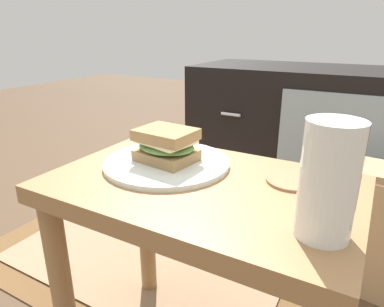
{
  "coord_description": "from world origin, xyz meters",
  "views": [
    {
      "loc": [
        0.27,
        -0.51,
        0.72
      ],
      "look_at": [
        -0.02,
        0.0,
        0.51
      ],
      "focal_mm": 32.06,
      "sensor_mm": 36.0,
      "label": 1
    }
  ],
  "objects_px": {
    "tv_cabinet": "(308,137)",
    "plate": "(167,163)",
    "beer_glass": "(328,183)",
    "paper_bag": "(382,232)",
    "sandwich_front": "(166,145)",
    "coaster": "(291,181)"
  },
  "relations": [
    {
      "from": "beer_glass",
      "to": "coaster",
      "type": "bearing_deg",
      "value": 116.91
    },
    {
      "from": "coaster",
      "to": "paper_bag",
      "type": "relative_size",
      "value": 0.25
    },
    {
      "from": "plate",
      "to": "paper_bag",
      "type": "distance_m",
      "value": 0.68
    },
    {
      "from": "tv_cabinet",
      "to": "coaster",
      "type": "height_order",
      "value": "tv_cabinet"
    },
    {
      "from": "sandwich_front",
      "to": "paper_bag",
      "type": "height_order",
      "value": "sandwich_front"
    },
    {
      "from": "paper_bag",
      "to": "sandwich_front",
      "type": "bearing_deg",
      "value": -133.62
    },
    {
      "from": "beer_glass",
      "to": "sandwich_front",
      "type": "bearing_deg",
      "value": 160.98
    },
    {
      "from": "plate",
      "to": "beer_glass",
      "type": "distance_m",
      "value": 0.35
    },
    {
      "from": "tv_cabinet",
      "to": "coaster",
      "type": "relative_size",
      "value": 10.51
    },
    {
      "from": "tv_cabinet",
      "to": "plate",
      "type": "relative_size",
      "value": 3.74
    },
    {
      "from": "tv_cabinet",
      "to": "plate",
      "type": "height_order",
      "value": "tv_cabinet"
    },
    {
      "from": "sandwich_front",
      "to": "beer_glass",
      "type": "height_order",
      "value": "beer_glass"
    },
    {
      "from": "tv_cabinet",
      "to": "sandwich_front",
      "type": "height_order",
      "value": "tv_cabinet"
    },
    {
      "from": "coaster",
      "to": "paper_bag",
      "type": "height_order",
      "value": "coaster"
    },
    {
      "from": "beer_glass",
      "to": "coaster",
      "type": "xyz_separation_m",
      "value": [
        -0.08,
        0.15,
        -0.07
      ]
    },
    {
      "from": "beer_glass",
      "to": "paper_bag",
      "type": "distance_m",
      "value": 0.67
    },
    {
      "from": "tv_cabinet",
      "to": "paper_bag",
      "type": "distance_m",
      "value": 0.57
    },
    {
      "from": "plate",
      "to": "beer_glass",
      "type": "xyz_separation_m",
      "value": [
        0.32,
        -0.11,
        0.07
      ]
    },
    {
      "from": "plate",
      "to": "coaster",
      "type": "relative_size",
      "value": 2.81
    },
    {
      "from": "tv_cabinet",
      "to": "paper_bag",
      "type": "height_order",
      "value": "tv_cabinet"
    },
    {
      "from": "beer_glass",
      "to": "paper_bag",
      "type": "relative_size",
      "value": 0.43
    },
    {
      "from": "beer_glass",
      "to": "tv_cabinet",
      "type": "bearing_deg",
      "value": 101.34
    }
  ]
}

